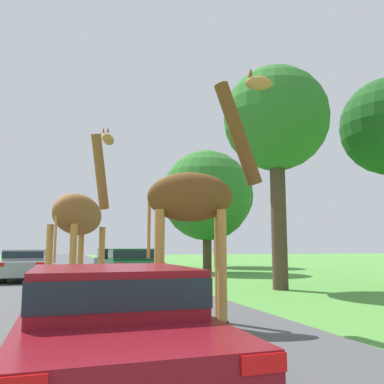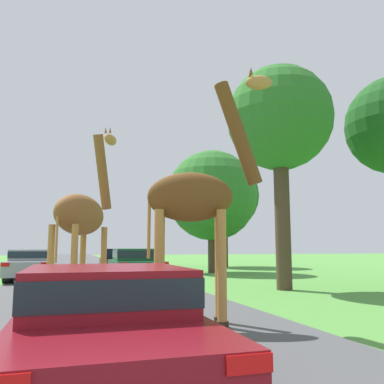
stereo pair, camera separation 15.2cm
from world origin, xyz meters
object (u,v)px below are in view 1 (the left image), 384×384
car_queue_left (114,261)px  tree_left_edge (218,196)px  giraffe_companion (81,215)px  car_far_ahead (32,259)px  tree_far_right (207,196)px  tree_right_cluster (276,121)px  car_queue_right (131,265)px  giraffe_near_road (198,201)px  car_lead_maroon (110,320)px  car_verge_right (24,264)px

car_queue_left → tree_left_edge: size_ratio=0.59×
giraffe_companion → car_far_ahead: bearing=128.3°
tree_far_right → car_far_ahead: bearing=157.9°
tree_right_cluster → tree_left_edge: bearing=75.8°
car_queue_right → tree_far_right: bearing=44.9°
giraffe_near_road → tree_left_edge: bearing=172.8°
tree_left_edge → car_lead_maroon: bearing=-114.2°
car_lead_maroon → tree_far_right: (7.66, 17.76, 3.84)m
giraffe_near_road → car_verge_right: giraffe_near_road is taller
car_lead_maroon → tree_left_edge: size_ratio=0.53×
giraffe_near_road → car_verge_right: 12.97m
car_queue_right → car_queue_left: 5.28m
giraffe_near_road → car_lead_maroon: 3.89m
tree_left_edge → tree_far_right: tree_left_edge is taller
tree_left_edge → tree_right_cluster: size_ratio=1.00×
car_far_ahead → car_verge_right: bearing=-89.5°
car_verge_right → tree_right_cluster: 12.50m
car_far_ahead → giraffe_companion: bearing=-83.2°
car_verge_right → tree_right_cluster: (8.87, -6.98, 5.36)m
giraffe_companion → car_queue_left: bearing=110.8°
car_far_ahead → tree_right_cluster: tree_right_cluster is taller
car_lead_maroon → car_queue_left: bearing=82.7°
giraffe_near_road → car_queue_left: (0.25, 14.87, -1.66)m
car_lead_maroon → car_far_ahead: 21.81m
car_verge_right → giraffe_near_road: bearing=-71.7°
car_queue_left → car_far_ahead: 5.91m
tree_right_cluster → car_verge_right: bearing=141.8°
tree_left_edge → tree_far_right: (-3.28, -6.56, -0.86)m
car_queue_left → car_queue_right: bearing=-89.4°
giraffe_companion → tree_right_cluster: size_ratio=0.58×
car_verge_right → tree_right_cluster: size_ratio=0.53×
car_far_ahead → tree_far_right: 11.18m
giraffe_companion → giraffe_near_road: bearing=-15.9°
car_lead_maroon → tree_left_edge: 27.07m
giraffe_near_road → tree_right_cluster: tree_right_cluster is taller
car_verge_right → giraffe_companion: bearing=-79.0°
tree_left_edge → car_queue_right: bearing=-126.0°
car_far_ahead → car_queue_right: bearing=-64.5°
tree_right_cluster → tree_far_right: bearing=85.2°
car_lead_maroon → car_verge_right: car_verge_right is taller
car_verge_right → car_queue_left: bearing=31.7°
car_far_ahead → car_verge_right: car_far_ahead is taller
giraffe_companion → tree_left_edge: 22.34m
tree_far_right → car_queue_right: bearing=-135.1°
giraffe_companion → car_queue_right: giraffe_companion is taller
car_far_ahead → tree_left_edge: size_ratio=0.50×
car_verge_right → tree_far_right: size_ratio=0.59×
car_queue_left → car_verge_right: bearing=-148.3°
giraffe_near_road → tree_left_edge: size_ratio=0.64×
giraffe_near_road → car_far_ahead: (-4.11, 18.87, -1.65)m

